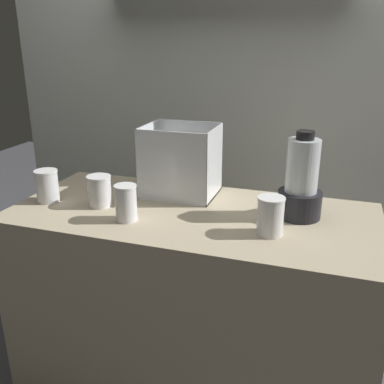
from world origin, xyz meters
name	(u,v)px	position (x,y,z in m)	size (l,w,h in m)	color
counter	(192,310)	(0.00, 0.00, 0.45)	(1.40, 0.64, 0.90)	tan
back_wall_unit	(237,92)	(0.00, 0.77, 1.27)	(2.60, 0.24, 2.50)	silver
carrot_display_bin	(182,173)	(-0.10, 0.18, 0.99)	(0.30, 0.25, 0.29)	white
blender_pitcher	(301,184)	(0.39, 0.08, 1.03)	(0.16, 0.16, 0.32)	black
juice_cup_mango_far_left	(47,188)	(-0.59, -0.08, 0.96)	(0.09, 0.09, 0.13)	white
juice_cup_orange_left	(100,193)	(-0.37, -0.06, 0.95)	(0.10, 0.10, 0.12)	white
juice_cup_beet_middle	(126,204)	(-0.20, -0.15, 0.96)	(0.08, 0.08, 0.13)	white
juice_cup_orange_right	(270,218)	(0.31, -0.11, 0.96)	(0.09, 0.09, 0.13)	white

